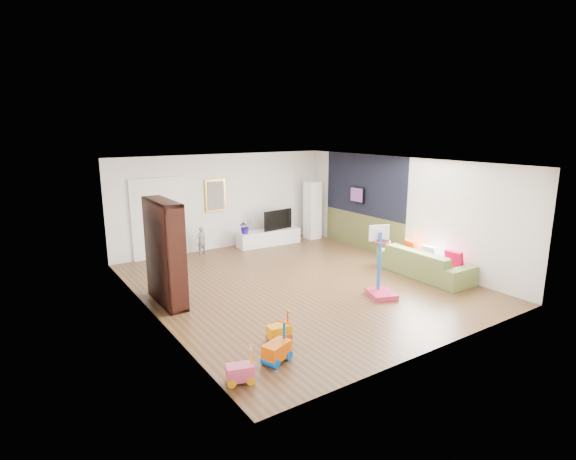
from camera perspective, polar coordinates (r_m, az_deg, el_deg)
floor at (r=10.20m, az=1.26°, el=-6.73°), size 6.50×7.50×0.00m
ceiling at (r=9.63m, az=1.34°, el=8.58°), size 6.50×7.50×0.00m
wall_back at (r=13.02m, az=-8.23°, el=3.60°), size 6.50×0.00×2.70m
wall_front at (r=7.19m, az=18.77°, el=-4.59°), size 6.50×0.00×2.70m
wall_left at (r=8.44m, az=-17.10°, el=-1.92°), size 0.00×7.50×2.70m
wall_right at (r=11.96m, az=14.17°, el=2.51°), size 0.00×7.50×2.70m
navy_accent at (r=12.84m, az=9.62°, el=5.67°), size 0.01×3.20×1.70m
olive_wainscot at (r=13.07m, az=9.40°, el=-0.20°), size 0.01×3.20×1.00m
doorway at (r=12.35m, az=-16.07°, el=1.31°), size 1.45×0.06×2.10m
painting_back at (r=12.85m, az=-9.19°, el=4.34°), size 0.62×0.06×0.92m
artwork_right at (r=12.98m, az=8.75°, el=4.44°), size 0.04×0.56×0.46m
media_console at (r=13.38m, az=-2.46°, el=-0.95°), size 1.95×0.58×0.45m
tall_cabinet at (r=14.06m, az=3.13°, el=2.54°), size 0.43×0.43×1.80m
bookshelf at (r=9.13m, az=-15.36°, el=-2.76°), size 0.37×1.42×2.07m
sofa at (r=11.02m, az=16.96°, el=-3.97°), size 0.90×2.28×0.66m
basketball_hoop at (r=9.36m, az=11.95°, el=-4.04°), size 0.69×0.76×1.49m
ride_on_yellow at (r=7.50m, az=-1.16°, el=-12.13°), size 0.40×0.27×0.50m
ride_on_orange at (r=6.86m, az=-1.46°, el=-14.29°), size 0.50×0.40×0.58m
ride_on_pink at (r=6.42m, az=-6.12°, el=-16.83°), size 0.43×0.34×0.50m
child at (r=12.60m, az=-10.96°, el=-1.32°), size 0.31×0.23×0.76m
tv at (r=13.40m, az=-1.56°, el=1.37°), size 1.04×0.28×0.59m
vase_plant at (r=12.88m, az=-5.47°, el=0.43°), size 0.39×0.34×0.41m
pillow_left at (r=10.79m, az=20.34°, el=-3.52°), size 0.12×0.41×0.41m
pillow_center at (r=11.15m, az=17.53°, el=-2.80°), size 0.11×0.35×0.35m
pillow_right at (r=11.52m, az=15.38°, el=-2.16°), size 0.17×0.37×0.36m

